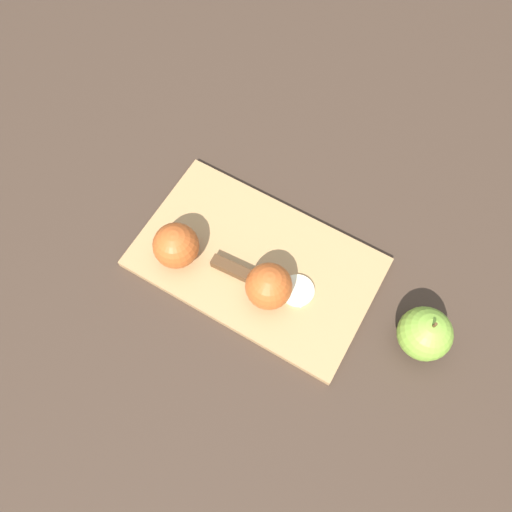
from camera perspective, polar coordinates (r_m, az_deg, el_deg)
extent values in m
plane|color=#38281E|center=(0.90, 0.00, -0.90)|extent=(4.00, 4.00, 0.00)
cube|color=#A37A4C|center=(0.89, 0.00, -0.72)|extent=(0.43, 0.27, 0.01)
sphere|color=#AD4C1E|center=(0.86, -9.13, 1.17)|extent=(0.08, 0.08, 0.08)
cylinder|color=beige|center=(0.86, -9.44, 0.82)|extent=(0.07, 0.02, 0.08)
sphere|color=#AD4C1E|center=(0.82, 1.47, -3.46)|extent=(0.08, 0.08, 0.08)
cylinder|color=beige|center=(0.83, 1.40, -3.01)|extent=(0.06, 0.05, 0.07)
cube|color=silver|center=(0.86, 2.36, -4.05)|extent=(0.10, 0.02, 0.00)
cube|color=#472D19|center=(0.87, -2.81, -1.44)|extent=(0.07, 0.02, 0.02)
cylinder|color=beige|center=(0.86, 4.77, -3.96)|extent=(0.06, 0.06, 0.01)
sphere|color=olive|center=(0.86, 18.76, -8.30)|extent=(0.09, 0.09, 0.09)
cylinder|color=#4C3319|center=(0.81, 19.81, -7.32)|extent=(0.01, 0.01, 0.01)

